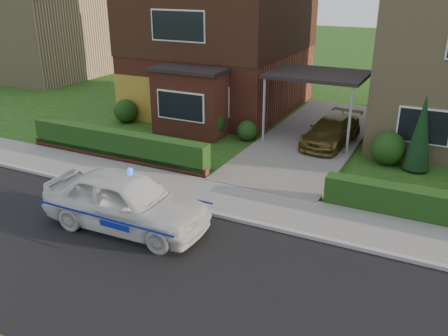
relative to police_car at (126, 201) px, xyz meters
The scene contains 21 objects.
ground 2.83m from the police_car, 31.73° to the right, with size 120.00×120.00×0.00m, color #1C4312.
road 2.83m from the police_car, 31.73° to the right, with size 60.00×6.00×0.02m, color black.
kerb 2.92m from the police_car, 34.93° to the left, with size 60.00×0.16×0.12m, color #9E9993.
sidewalk 3.61m from the police_car, 49.03° to the left, with size 60.00×2.00×0.10m, color slate.
driveway 9.87m from the police_car, 76.39° to the left, with size 3.80×12.00×0.12m, color #666059.
house_left 13.29m from the police_car, 105.53° to the left, with size 7.50×9.53×7.25m.
carport_link 9.98m from the police_car, 76.33° to the left, with size 3.80×3.00×2.77m.
garage_door 10.39m from the police_car, 124.82° to the left, with size 2.20×0.10×2.10m, color olive.
dwarf_wall 5.24m from the police_car, 132.01° to the left, with size 7.70×0.25×0.36m, color brown.
hedge_left 5.37m from the police_car, 130.93° to the left, with size 7.50×0.55×0.90m, color black.
shrub_left_far 10.17m from the police_car, 127.47° to the left, with size 1.08×1.08×1.08m, color black.
shrub_left_mid 8.05m from the police_car, 102.08° to the left, with size 1.32×1.32×1.32m, color black.
shrub_left_near 8.18m from the police_car, 90.58° to the left, with size 0.84×0.84×0.84m, color black.
shrub_right_near 9.69m from the police_car, 55.30° to the left, with size 1.20×1.20×1.20m, color black.
conifer_a 10.15m from the police_car, 50.01° to the left, with size 0.90×0.90×2.60m, color black.
neighbour_left 22.98m from the police_car, 140.52° to the left, with size 6.50×7.00×5.20m, color tan.
police_car is the anchor object (origin of this frame).
driveway_car 9.47m from the police_car, 70.19° to the left, with size 1.49×3.66×1.06m, color brown.
potted_plant_a 6.58m from the police_car, 135.98° to the left, with size 0.44×0.30×0.84m, color gray.
potted_plant_b 5.22m from the police_car, 98.89° to the left, with size 0.32×0.40×0.72m, color gray.
potted_plant_c 4.59m from the police_car, 92.30° to the left, with size 0.45×0.45×0.81m, color gray.
Camera 1 is at (5.04, -7.51, 6.29)m, focal length 38.00 mm.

